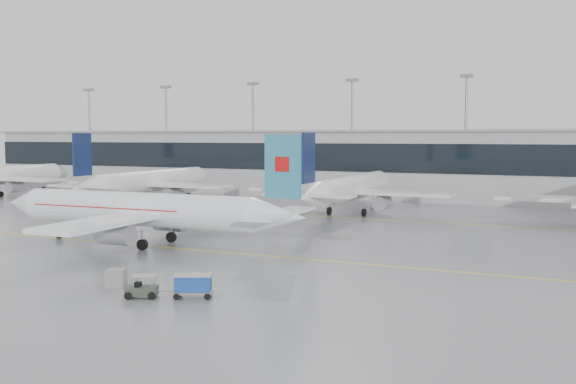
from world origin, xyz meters
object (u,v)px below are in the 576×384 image
at_px(air_canada_jet, 147,210).
at_px(baggage_cart, 193,284).
at_px(gse_unit, 116,278).
at_px(baggage_tug, 142,290).

xyz_separation_m(air_canada_jet, baggage_cart, (16.03, -16.51, -2.67)).
bearing_deg(air_canada_jet, gse_unit, 117.98).
bearing_deg(baggage_tug, air_canada_jet, 100.85).
xyz_separation_m(air_canada_jet, gse_unit, (9.04, -16.14, -2.97)).
height_order(baggage_cart, gse_unit, baggage_cart).
bearing_deg(gse_unit, baggage_cart, -25.25).
distance_m(air_canada_jet, baggage_tug, 22.27).
relative_size(baggage_tug, gse_unit, 2.44).
height_order(baggage_tug, baggage_cart, baggage_cart).
relative_size(baggage_tug, baggage_cart, 1.08).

